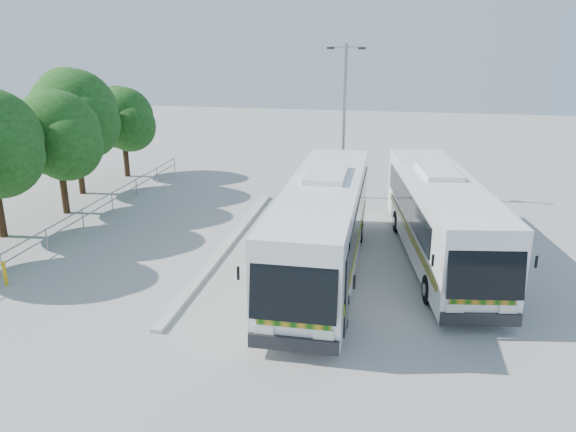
% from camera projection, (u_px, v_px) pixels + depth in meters
% --- Properties ---
extents(ground, '(100.00, 100.00, 0.00)m').
position_uv_depth(ground, '(267.00, 267.00, 23.15)').
color(ground, '#989893').
rests_on(ground, ground).
extents(kerb_divider, '(0.40, 16.00, 0.15)m').
position_uv_depth(kerb_divider, '(228.00, 244.00, 25.40)').
color(kerb_divider, '#B2B2AD').
rests_on(kerb_divider, ground).
extents(railing, '(0.06, 22.00, 1.00)m').
position_uv_depth(railing, '(93.00, 208.00, 28.44)').
color(railing, gray).
rests_on(railing, ground).
extents(tree_far_c, '(4.97, 4.69, 6.49)m').
position_uv_depth(tree_far_c, '(58.00, 134.00, 28.75)').
color(tree_far_c, '#382314').
rests_on(tree_far_c, ground).
extents(tree_far_d, '(5.62, 5.30, 7.33)m').
position_uv_depth(tree_far_d, '(75.00, 113.00, 32.25)').
color(tree_far_d, '#382314').
rests_on(tree_far_d, ground).
extents(tree_far_e, '(4.54, 4.28, 5.92)m').
position_uv_depth(tree_far_e, '(123.00, 118.00, 36.61)').
color(tree_far_e, '#382314').
rests_on(tree_far_e, ground).
extents(coach_main, '(2.87, 13.40, 3.71)m').
position_uv_depth(coach_main, '(323.00, 225.00, 21.95)').
color(coach_main, white).
rests_on(coach_main, ground).
extents(coach_adjacent, '(4.43, 12.95, 3.53)m').
position_uv_depth(coach_adjacent, '(441.00, 217.00, 23.22)').
color(coach_adjacent, white).
rests_on(coach_adjacent, ground).
extents(lamppost, '(2.12, 0.51, 8.68)m').
position_uv_depth(lamppost, '(344.00, 115.00, 31.49)').
color(lamppost, '#909398').
rests_on(lamppost, ground).
extents(bollard, '(0.14, 0.14, 0.96)m').
position_uv_depth(bollard, '(5.00, 273.00, 21.30)').
color(bollard, '#D59C0C').
rests_on(bollard, ground).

